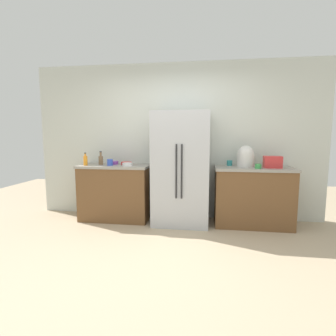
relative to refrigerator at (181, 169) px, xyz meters
The scene contains 16 objects.
ground_plane 1.63m from the refrigerator, 95.57° to the right, with size 9.95×9.95×0.00m, color tan.
kitchen_back_panel 0.60m from the refrigerator, 108.29° to the left, with size 4.97×0.10×2.65m, color silver.
counter_left 1.21m from the refrigerator, behind, with size 1.18×0.60×0.94m.
counter_right 1.22m from the refrigerator, ahead, with size 1.20×0.60×0.94m.
refrigerator is the anchor object (origin of this frame).
toaster 1.41m from the refrigerator, ahead, with size 0.26×0.14×0.18m, color red.
rice_cooker 1.04m from the refrigerator, ahead, with size 0.27×0.27×0.34m.
bottle_a 1.58m from the refrigerator, behind, with size 0.07×0.07×0.21m.
bottle_b 1.39m from the refrigerator, behind, with size 0.07×0.07×0.23m.
cup_a 1.18m from the refrigerator, ahead, with size 0.09×0.09×0.07m, color green.
cup_b 1.18m from the refrigerator, behind, with size 0.09×0.09×0.10m, color blue.
cup_c 1.37m from the refrigerator, ahead, with size 0.09×0.09×0.08m, color yellow.
cup_d 0.81m from the refrigerator, 15.45° to the left, with size 0.09×0.09×0.09m, color teal.
bowl_a 0.88m from the refrigerator, behind, with size 0.17×0.17×0.05m, color white.
bowl_b 0.96m from the refrigerator, behind, with size 0.18×0.18×0.05m, color red.
bowl_c 1.19m from the refrigerator, behind, with size 0.16×0.16×0.06m, color purple.
Camera 1 is at (0.51, -2.76, 1.43)m, focal length 27.69 mm.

